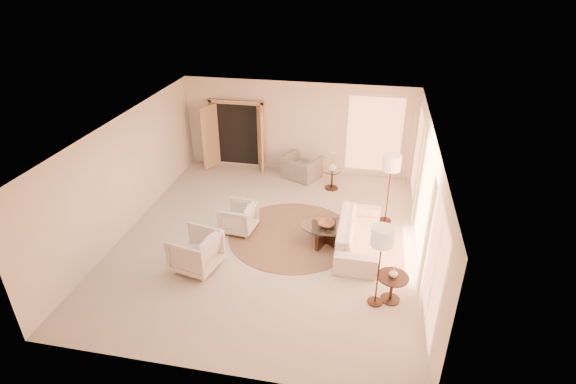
% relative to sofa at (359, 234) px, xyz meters
% --- Properties ---
extents(room, '(7.04, 8.04, 2.83)m').
position_rel_sofa_xyz_m(room, '(-2.13, -0.06, 1.05)').
color(room, beige).
rests_on(room, ground).
extents(windows_right, '(0.10, 6.40, 2.40)m').
position_rel_sofa_xyz_m(windows_right, '(1.32, 0.04, 1.00)').
color(windows_right, '#FF9D66').
rests_on(windows_right, room).
extents(window_back_corner, '(1.70, 0.10, 2.40)m').
position_rel_sofa_xyz_m(window_back_corner, '(0.17, 3.89, 1.00)').
color(window_back_corner, '#FF9D66').
rests_on(window_back_corner, room).
extents(curtains_right, '(0.06, 5.20, 2.60)m').
position_rel_sofa_xyz_m(curtains_right, '(1.27, 0.94, 0.95)').
color(curtains_right, beige).
rests_on(curtains_right, room).
extents(french_doors, '(1.95, 0.66, 2.16)m').
position_rel_sofa_xyz_m(french_doors, '(-4.03, 3.76, 0.72)').
color(french_doors, tan).
rests_on(french_doors, room).
extents(area_rug, '(3.52, 3.52, 0.01)m').
position_rel_sofa_xyz_m(area_rug, '(-1.59, 0.19, -0.35)').
color(area_rug, '#462C20').
rests_on(area_rug, room).
extents(sofa, '(0.94, 2.41, 0.70)m').
position_rel_sofa_xyz_m(sofa, '(0.00, 0.00, 0.00)').
color(sofa, silver).
rests_on(sofa, room).
extents(armchair_left, '(0.80, 0.84, 0.80)m').
position_rel_sofa_xyz_m(armchair_left, '(-2.94, 0.16, 0.05)').
color(armchair_left, silver).
rests_on(armchair_left, room).
extents(armchair_right, '(1.02, 1.07, 0.94)m').
position_rel_sofa_xyz_m(armchair_right, '(-3.40, -1.46, 0.12)').
color(armchair_right, silver).
rests_on(armchair_right, room).
extents(accent_chair, '(1.27, 1.09, 0.94)m').
position_rel_sofa_xyz_m(accent_chair, '(-1.94, 3.34, 0.12)').
color(accent_chair, gray).
rests_on(accent_chair, room).
extents(coffee_table, '(1.51, 1.51, 0.45)m').
position_rel_sofa_xyz_m(coffee_table, '(-0.76, 0.05, -0.07)').
color(coffee_table, black).
rests_on(coffee_table, room).
extents(end_table, '(0.62, 0.62, 0.58)m').
position_rel_sofa_xyz_m(end_table, '(0.74, -1.71, 0.05)').
color(end_table, black).
rests_on(end_table, room).
extents(side_table, '(0.51, 0.51, 0.59)m').
position_rel_sofa_xyz_m(side_table, '(-0.93, 2.83, 0.00)').
color(side_table, black).
rests_on(side_table, room).
extents(floor_lamp_near, '(0.45, 0.45, 1.84)m').
position_rel_sofa_xyz_m(floor_lamp_near, '(0.62, 1.29, 1.21)').
color(floor_lamp_near, black).
rests_on(floor_lamp_near, room).
extents(floor_lamp_far, '(0.42, 0.42, 1.74)m').
position_rel_sofa_xyz_m(floor_lamp_far, '(0.44, -1.85, 1.13)').
color(floor_lamp_far, black).
rests_on(floor_lamp_far, room).
extents(bowl, '(0.48, 0.48, 0.09)m').
position_rel_sofa_xyz_m(bowl, '(-0.76, 0.05, 0.15)').
color(bowl, brown).
rests_on(bowl, coffee_table).
extents(end_vase, '(0.21, 0.21, 0.17)m').
position_rel_sofa_xyz_m(end_vase, '(0.74, -1.71, 0.31)').
color(end_vase, white).
rests_on(end_vase, end_table).
extents(side_vase, '(0.23, 0.23, 0.24)m').
position_rel_sofa_xyz_m(side_vase, '(-0.93, 2.83, 0.35)').
color(side_vase, white).
rests_on(side_vase, side_table).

